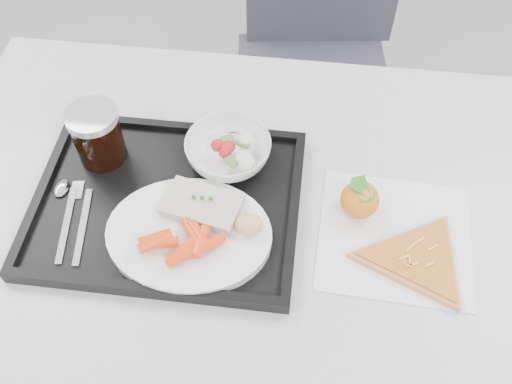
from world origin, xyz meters
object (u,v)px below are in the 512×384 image
object	(u,v)px
cola_glass	(97,134)
tangerine	(360,200)
table	(262,234)
chair	(318,44)
salad_bowl	(228,151)
pizza_slice	(417,259)
tray	(168,203)
dinner_plate	(189,234)

from	to	relation	value
cola_glass	tangerine	distance (m)	0.46
table	chair	xyz separation A→B (m)	(0.07, 0.72, -0.15)
chair	salad_bowl	bearing A→B (deg)	-103.14
chair	cola_glass	size ratio (longest dim) A/B	8.61
tangerine	pizza_slice	distance (m)	0.13
tangerine	cola_glass	bearing A→B (deg)	172.68
tray	cola_glass	bearing A→B (deg)	147.23
table	tray	size ratio (longest dim) A/B	2.67
salad_bowl	tangerine	bearing A→B (deg)	-18.23
table	dinner_plate	bearing A→B (deg)	-147.18
table	cola_glass	size ratio (longest dim) A/B	11.11
pizza_slice	salad_bowl	bearing A→B (deg)	153.37
tray	dinner_plate	world-z (taller)	dinner_plate
chair	dinner_plate	world-z (taller)	chair
dinner_plate	salad_bowl	bearing A→B (deg)	77.12
cola_glass	salad_bowl	bearing A→B (deg)	4.49
table	cola_glass	xyz separation A→B (m)	(-0.30, 0.08, 0.14)
dinner_plate	salad_bowl	world-z (taller)	salad_bowl
table	dinner_plate	world-z (taller)	dinner_plate
dinner_plate	tangerine	world-z (taller)	tangerine
chair	tangerine	world-z (taller)	chair
cola_glass	tangerine	xyz separation A→B (m)	(0.46, -0.06, -0.04)
tangerine	pizza_slice	xyz separation A→B (m)	(0.10, -0.09, -0.02)
table	chair	distance (m)	0.74
cola_glass	tangerine	size ratio (longest dim) A/B	1.50
tray	salad_bowl	distance (m)	0.14
tray	dinner_plate	bearing A→B (deg)	-52.03
dinner_plate	cola_glass	xyz separation A→B (m)	(-0.19, 0.15, 0.05)
chair	pizza_slice	size ratio (longest dim) A/B	3.91
table	tangerine	xyz separation A→B (m)	(0.16, 0.02, 0.10)
tray	salad_bowl	world-z (taller)	salad_bowl
salad_bowl	cola_glass	xyz separation A→B (m)	(-0.23, -0.02, 0.03)
chair	tangerine	bearing A→B (deg)	-82.82
pizza_slice	tangerine	bearing A→B (deg)	137.47
dinner_plate	pizza_slice	size ratio (longest dim) A/B	1.14
salad_bowl	cola_glass	world-z (taller)	cola_glass
chair	cola_glass	distance (m)	0.79
dinner_plate	cola_glass	world-z (taller)	cola_glass
tray	table	bearing A→B (deg)	1.91
pizza_slice	table	bearing A→B (deg)	165.66
dinner_plate	pizza_slice	distance (m)	0.37
table	salad_bowl	bearing A→B (deg)	125.95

